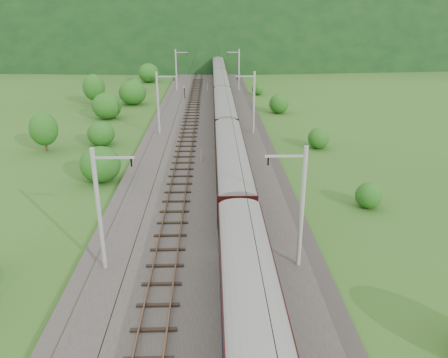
{
  "coord_description": "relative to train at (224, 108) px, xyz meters",
  "views": [
    {
      "loc": [
        0.71,
        -24.13,
        15.79
      ],
      "look_at": [
        1.67,
        9.4,
        2.6
      ],
      "focal_mm": 35.0,
      "sensor_mm": 36.0,
      "label": 1
    }
  ],
  "objects": [
    {
      "name": "ground",
      "position": [
        -2.4,
        -33.5,
        -3.33
      ],
      "size": [
        600.0,
        600.0,
        0.0
      ],
      "primitive_type": "plane",
      "color": "#254D18",
      "rests_on": "ground"
    },
    {
      "name": "railbed",
      "position": [
        -2.4,
        -23.5,
        -3.18
      ],
      "size": [
        14.0,
        220.0,
        0.3
      ],
      "primitive_type": "cube",
      "color": "#38332D",
      "rests_on": "ground"
    },
    {
      "name": "track_left",
      "position": [
        -4.8,
        -23.5,
        -2.96
      ],
      "size": [
        2.4,
        220.0,
        0.27
      ],
      "color": "brown",
      "rests_on": "railbed"
    },
    {
      "name": "track_right",
      "position": [
        0.0,
        -23.5,
        -2.96
      ],
      "size": [
        2.4,
        220.0,
        0.27
      ],
      "color": "brown",
      "rests_on": "railbed"
    },
    {
      "name": "catenary_left",
      "position": [
        -8.52,
        -1.5,
        1.16
      ],
      "size": [
        2.54,
        192.28,
        8.0
      ],
      "color": "gray",
      "rests_on": "railbed"
    },
    {
      "name": "catenary_right",
      "position": [
        3.72,
        -1.5,
        1.16
      ],
      "size": [
        2.54,
        192.28,
        8.0
      ],
      "color": "gray",
      "rests_on": "railbed"
    },
    {
      "name": "overhead_wires",
      "position": [
        -2.4,
        -23.5,
        3.77
      ],
      "size": [
        4.83,
        198.0,
        0.03
      ],
      "color": "black",
      "rests_on": "ground"
    },
    {
      "name": "mountain_main",
      "position": [
        -2.4,
        226.5,
        -3.33
      ],
      "size": [
        504.0,
        360.0,
        244.0
      ],
      "primitive_type": "ellipsoid",
      "color": "black",
      "rests_on": "ground"
    },
    {
      "name": "mountain_ridge",
      "position": [
        -122.4,
        266.5,
        -3.33
      ],
      "size": [
        336.0,
        280.0,
        132.0
      ],
      "primitive_type": "ellipsoid",
      "color": "black",
      "rests_on": "ground"
    },
    {
      "name": "train",
      "position": [
        0.0,
        0.0,
        0.0
      ],
      "size": [
        2.79,
        155.85,
        4.84
      ],
      "color": "black",
      "rests_on": "ground"
    },
    {
      "name": "hazard_post_near",
      "position": [
        -2.82,
        -12.78,
        -2.36
      ],
      "size": [
        0.14,
        0.14,
        1.35
      ],
      "primitive_type": "cylinder",
      "color": "red",
      "rests_on": "railbed"
    },
    {
      "name": "hazard_post_far",
      "position": [
        -2.43,
        30.74,
        -2.32
      ],
      "size": [
        0.15,
        0.15,
        1.43
      ],
      "primitive_type": "cylinder",
      "color": "red",
      "rests_on": "railbed"
    },
    {
      "name": "signal",
      "position": [
        -6.6,
        22.47,
        -1.78
      ],
      "size": [
        0.24,
        0.24,
        2.15
      ],
      "color": "black",
      "rests_on": "railbed"
    },
    {
      "name": "vegetation_left",
      "position": [
        -16.78,
        -16.54,
        -1.05
      ],
      "size": [
        13.17,
        143.42,
        5.92
      ],
      "color": "#195316",
      "rests_on": "ground"
    },
    {
      "name": "vegetation_right",
      "position": [
        10.24,
        -24.5,
        -2.03
      ],
      "size": [
        7.27,
        99.95,
        3.17
      ],
      "color": "#195316",
      "rests_on": "ground"
    }
  ]
}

